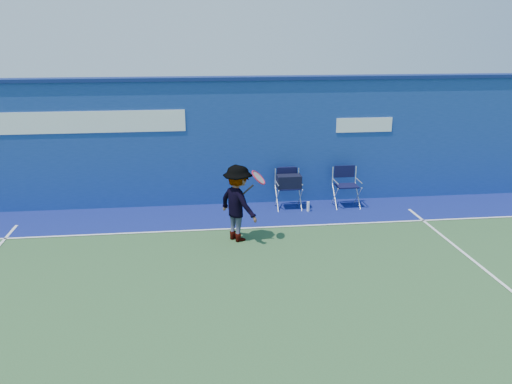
{
  "coord_description": "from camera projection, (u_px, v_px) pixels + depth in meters",
  "views": [
    {
      "loc": [
        -0.66,
        -7.75,
        4.1
      ],
      "look_at": [
        0.63,
        2.6,
        1.0
      ],
      "focal_mm": 38.0,
      "sensor_mm": 36.0,
      "label": 1
    }
  ],
  "objects": [
    {
      "name": "tennis_player",
      "position": [
        238.0,
        203.0,
        10.88
      ],
      "size": [
        1.11,
        1.16,
        1.57
      ],
      "color": "#EA4738",
      "rests_on": "ground"
    },
    {
      "name": "out_of_bounds_strip",
      "position": [
        221.0,
        216.0,
        12.51
      ],
      "size": [
        24.0,
        1.8,
        0.01
      ],
      "primitive_type": "cube",
      "color": "navy",
      "rests_on": "ground"
    },
    {
      "name": "court_lines",
      "position": [
        234.0,
        282.0,
        9.18
      ],
      "size": [
        24.0,
        12.0,
        0.01
      ],
      "color": "white",
      "rests_on": "out_of_bounds_strip"
    },
    {
      "name": "ground",
      "position": [
        237.0,
        300.0,
        8.62
      ],
      "size": [
        80.0,
        80.0,
        0.0
      ],
      "primitive_type": "plane",
      "color": "#2F532C",
      "rests_on": "ground"
    },
    {
      "name": "directors_chair_right",
      "position": [
        346.0,
        194.0,
        13.12
      ],
      "size": [
        0.58,
        0.52,
        0.97
      ],
      "color": "silver",
      "rests_on": "ground"
    },
    {
      "name": "water_bottle",
      "position": [
        308.0,
        207.0,
        12.8
      ],
      "size": [
        0.07,
        0.07,
        0.24
      ],
      "primitive_type": "cylinder",
      "color": "white",
      "rests_on": "ground"
    },
    {
      "name": "directors_chair_left",
      "position": [
        288.0,
        192.0,
        12.97
      ],
      "size": [
        0.57,
        0.53,
        0.96
      ],
      "color": "silver",
      "rests_on": "ground"
    },
    {
      "name": "stadium_wall",
      "position": [
        217.0,
        141.0,
        13.12
      ],
      "size": [
        24.0,
        0.5,
        3.08
      ],
      "color": "navy",
      "rests_on": "ground"
    }
  ]
}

